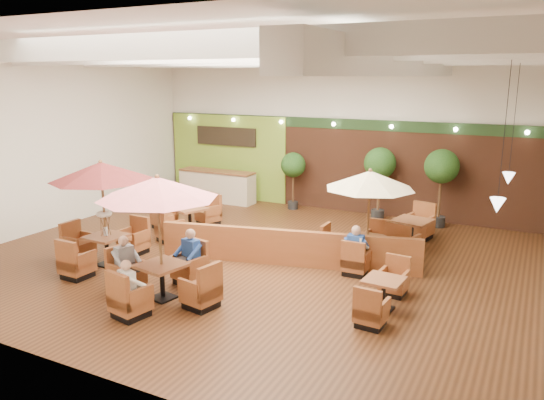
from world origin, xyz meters
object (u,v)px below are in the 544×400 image
Objects in this scene: table_2 at (367,195)px; topiary_2 at (442,169)px; table_5 at (411,235)px; topiary_0 at (293,167)px; table_3 at (183,217)px; diner_3 at (356,245)px; table_0 at (101,191)px; booth_divider at (287,248)px; diner_2 at (126,258)px; diner_4 at (356,245)px; topiary_1 at (380,166)px; table_1 at (159,216)px; diner_1 at (189,251)px; table_4 at (383,295)px; service_counter at (217,186)px; diner_0 at (129,282)px.

table_2 is 4.42m from topiary_2.
topiary_0 is (-4.81, 2.62, 1.12)m from table_5.
diner_3 is (5.87, -1.08, 0.29)m from table_3.
booth_divider is at bearing 28.56° from table_0.
topiary_0 is 8.45m from diner_2.
table_0 is at bearing -152.76° from table_2.
table_3 is 4.60m from topiary_0.
table_2 is 1.37m from diner_4.
topiary_1 is at bearing 68.31° from booth_divider.
booth_divider is 2.38m from table_2.
booth_divider is at bearing -120.17° from table_5.
topiary_0 is 6.63m from diner_4.
diner_1 is at bearing 101.00° from table_1.
diner_4 is (-1.12, 1.62, 0.41)m from table_4.
diner_4 is (-0.74, -2.56, 0.33)m from table_5.
service_counter is 8.22m from diner_1.
service_counter is at bearing 175.27° from table_5.
booth_divider is 3.25× the size of topiary_0.
table_3 is at bearing 172.19° from diner_4.
table_1 is at bearing 109.08° from diner_2.
diner_0 is at bearing -114.09° from topiary_2.
diner_1 is (-4.21, -7.42, -1.07)m from topiary_2.
topiary_2 is at bearing 74.44° from table_1.
topiary_1 reaches higher than table_4.
diner_3 is (-0.99, -5.18, -1.09)m from topiary_2.
diner_3 is (7.15, -4.98, 0.17)m from service_counter.
diner_2 is (-0.99, -0.00, -1.08)m from table_1.
topiary_0 is 9.48m from diner_0.
topiary_2 is at bearing 0.00° from topiary_0.
table_0 is 1.12× the size of topiary_1.
booth_divider is at bearing 156.75° from table_4.
diner_4 is (4.07, -5.18, -0.78)m from topiary_0.
diner_2 reaches higher than diner_0.
table_4 is 2.76× the size of diner_1.
service_counter is 1.09× the size of table_1.
table_4 is 2.02m from diner_3.
topiary_2 is (6.84, 7.39, -0.08)m from table_0.
table_1 is 4.88m from table_4.
table_0 is 8.86m from topiary_1.
diner_3 reaches higher than diner_4.
diner_1 is 1.04× the size of diner_2.
table_0 is 0.95× the size of table_3.
service_counter is at bearing 147.74° from diner_4.
table_4 is 5.59m from diner_2.
service_counter is 8.73m from diner_2.
diner_1 is at bearing 1.15° from table_0.
service_counter is 1.03× the size of table_5.
table_1 reaches higher than service_counter.
table_1 is at bearing -136.50° from diner_3.
table_1 is 3.72× the size of diner_0.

